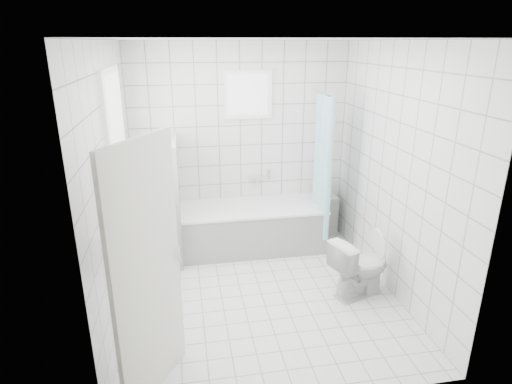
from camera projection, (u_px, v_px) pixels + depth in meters
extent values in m
plane|color=white|center=(261.00, 294.00, 4.62)|extent=(3.00, 3.00, 0.00)
plane|color=white|center=(263.00, 39.00, 3.76)|extent=(3.00, 3.00, 0.00)
cube|color=white|center=(241.00, 145.00, 5.58)|extent=(2.80, 0.02, 2.60)
cube|color=white|center=(304.00, 249.00, 2.80)|extent=(2.80, 0.02, 2.60)
cube|color=white|center=(114.00, 188.00, 3.96)|extent=(0.02, 3.00, 2.60)
cube|color=white|center=(395.00, 173.00, 4.42)|extent=(0.02, 3.00, 2.60)
cube|color=white|center=(119.00, 148.00, 4.15)|extent=(0.01, 0.90, 1.40)
cube|color=white|center=(248.00, 95.00, 5.34)|extent=(0.50, 0.01, 0.50)
cube|color=white|center=(132.00, 218.00, 4.40)|extent=(0.18, 1.02, 0.08)
cube|color=silver|center=(148.00, 275.00, 3.07)|extent=(0.44, 0.71, 2.00)
cube|color=white|center=(252.00, 228.00, 5.59)|extent=(1.82, 0.75, 0.55)
cube|color=white|center=(252.00, 207.00, 5.50)|extent=(1.84, 0.77, 0.03)
cube|color=white|center=(174.00, 200.00, 5.23)|extent=(0.15, 0.85, 1.50)
cube|color=white|center=(322.00, 215.00, 6.00)|extent=(0.40, 0.24, 0.55)
imported|color=white|center=(360.00, 267.00, 4.52)|extent=(0.73, 0.55, 0.66)
cylinder|color=silver|center=(323.00, 93.00, 5.13)|extent=(0.02, 0.80, 0.02)
cube|color=silver|center=(255.00, 178.00, 5.73)|extent=(0.18, 0.06, 0.06)
imported|color=#2F8CD4|center=(129.00, 213.00, 4.19)|extent=(0.09, 0.09, 0.18)
imported|color=silver|center=(131.00, 208.00, 4.31)|extent=(0.18, 0.18, 0.18)
imported|color=#C64D83|center=(127.00, 212.00, 4.05)|extent=(0.16, 0.16, 0.31)
imported|color=white|center=(132.00, 195.00, 4.48)|extent=(0.14, 0.14, 0.32)
imported|color=#BD5EB4|center=(134.00, 196.00, 4.61)|extent=(0.12, 0.12, 0.21)
cylinder|color=#178F2E|center=(322.00, 191.00, 5.79)|extent=(0.06, 0.06, 0.23)
cylinder|color=#1A1AD3|center=(325.00, 189.00, 5.88)|extent=(0.06, 0.06, 0.23)
cylinder|color=red|center=(319.00, 188.00, 5.88)|extent=(0.06, 0.06, 0.25)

